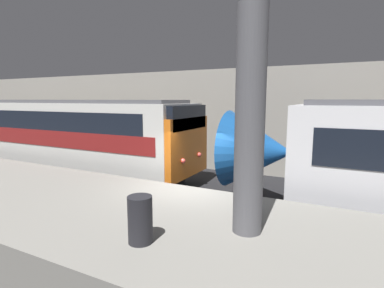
# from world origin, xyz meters

# --- Properties ---
(ground_plane) EXTENTS (120.00, 120.00, 0.00)m
(ground_plane) POSITION_xyz_m (0.00, 0.00, 0.00)
(ground_plane) COLOR black
(platform) EXTENTS (40.00, 4.67, 1.03)m
(platform) POSITION_xyz_m (0.00, -2.33, 0.51)
(platform) COLOR gray
(platform) RESTS_ON ground
(station_rear_barrier) EXTENTS (50.00, 0.15, 5.01)m
(station_rear_barrier) POSITION_xyz_m (0.00, 6.33, 2.51)
(station_rear_barrier) COLOR #9E998E
(station_rear_barrier) RESTS_ON ground
(support_pillar_near) EXTENTS (0.55, 0.55, 4.19)m
(support_pillar_near) POSITION_xyz_m (2.38, -2.19, 3.12)
(support_pillar_near) COLOR #56565B
(support_pillar_near) RESTS_ON platform
(train_boxy) EXTENTS (17.11, 3.01, 3.53)m
(train_boxy) POSITION_xyz_m (-9.65, 2.30, 1.81)
(train_boxy) COLOR black
(train_boxy) RESTS_ON ground
(trash_bin) EXTENTS (0.44, 0.44, 0.85)m
(trash_bin) POSITION_xyz_m (0.82, -3.49, 1.45)
(trash_bin) COLOR #232328
(trash_bin) RESTS_ON platform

